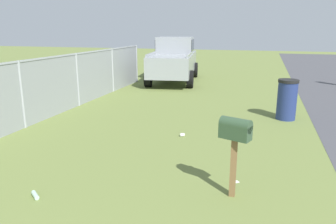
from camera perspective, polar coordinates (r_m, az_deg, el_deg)
The scene contains 7 objects.
mailbox at distance 4.90m, azimuth 11.62°, elevation -3.94°, with size 0.35×0.50×1.24m.
pickup_truck at distance 15.91m, azimuth 1.09°, elevation 9.36°, with size 5.16×2.65×2.09m.
trash_bin at distance 9.72m, azimuth 20.05°, elevation 2.07°, with size 0.56×0.56×1.13m.
fence_section at distance 9.05m, azimuth -24.18°, elevation 3.17°, with size 15.74×0.07×1.73m.
litter_wrapper_midfield_b at distance 5.71m, azimuth 11.68°, elevation -11.84°, with size 0.12×0.08×0.01m, color silver.
litter_bottle_near_hydrant at distance 5.52m, azimuth -22.17°, elevation -13.28°, with size 0.07×0.07×0.22m, color #B2D8BF.
litter_cup_far_scatter at distance 7.80m, azimuth 2.51°, elevation -4.01°, with size 0.08×0.08×0.10m, color white.
Camera 1 is at (0.39, -1.46, 2.50)m, focal length 34.93 mm.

